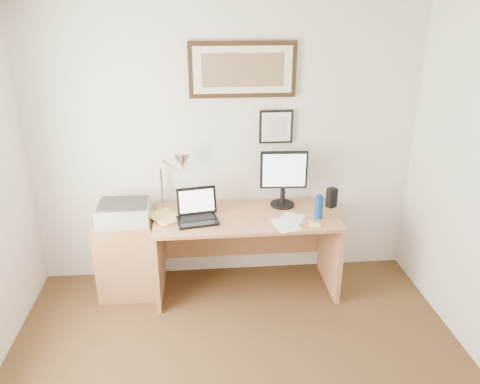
{
  "coord_description": "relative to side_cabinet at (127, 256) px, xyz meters",
  "views": [
    {
      "loc": [
        -0.24,
        -2.06,
        2.48
      ],
      "look_at": [
        0.08,
        1.43,
        1.05
      ],
      "focal_mm": 35.0,
      "sensor_mm": 36.0,
      "label": 1
    }
  ],
  "objects": [
    {
      "name": "picture_small",
      "position": [
        1.37,
        0.29,
        1.09
      ],
      "size": [
        0.3,
        0.03,
        0.3
      ],
      "color": "black",
      "rests_on": "wall_back"
    },
    {
      "name": "water_bottle",
      "position": [
        1.69,
        -0.16,
        0.48
      ],
      "size": [
        0.07,
        0.07,
        0.2
      ],
      "primitive_type": "cylinder",
      "color": "#0B3A96",
      "rests_on": "desk"
    },
    {
      "name": "bottle_cap",
      "position": [
        1.69,
        -0.16,
        0.59
      ],
      "size": [
        0.04,
        0.04,
        0.02
      ],
      "primitive_type": "cylinder",
      "color": "#0B3A96",
      "rests_on": "water_bottle"
    },
    {
      "name": "marker_pen",
      "position": [
        1.56,
        -0.26,
        0.39
      ],
      "size": [
        0.14,
        0.06,
        0.02
      ],
      "primitive_type": "cylinder",
      "rotation": [
        0.0,
        1.57,
        0.35
      ],
      "color": "white",
      "rests_on": "desk"
    },
    {
      "name": "desk",
      "position": [
        1.07,
        0.04,
        0.15
      ],
      "size": [
        1.6,
        0.7,
        0.75
      ],
      "color": "#A36B44",
      "rests_on": "floor"
    },
    {
      "name": "speaker",
      "position": [
        1.86,
        0.06,
        0.47
      ],
      "size": [
        0.1,
        0.1,
        0.18
      ],
      "primitive_type": "cube",
      "rotation": [
        0.0,
        0.0,
        0.42
      ],
      "color": "black",
      "rests_on": "desk"
    },
    {
      "name": "lcd_monitor",
      "position": [
        1.42,
        0.13,
        0.68
      ],
      "size": [
        0.42,
        0.22,
        0.52
      ],
      "color": "black",
      "rests_on": "desk"
    },
    {
      "name": "printer",
      "position": [
        0.02,
        -0.04,
        0.45
      ],
      "size": [
        0.44,
        0.34,
        0.18
      ],
      "color": "#ACACAF",
      "rests_on": "side_cabinet"
    },
    {
      "name": "laptop",
      "position": [
        0.64,
        -0.1,
        0.44
      ],
      "size": [
        0.38,
        0.35,
        0.26
      ],
      "color": "black",
      "rests_on": "desk"
    },
    {
      "name": "picture_large",
      "position": [
        1.07,
        0.29,
        1.59
      ],
      "size": [
        0.92,
        0.04,
        0.47
      ],
      "color": "black",
      "rests_on": "wall_back"
    },
    {
      "name": "side_cabinet",
      "position": [
        0.0,
        0.0,
        0.0
      ],
      "size": [
        0.5,
        0.4,
        0.73
      ],
      "primitive_type": "cube",
      "color": "#A36B44",
      "rests_on": "floor"
    },
    {
      "name": "paper_sheet_b",
      "position": [
        1.44,
        -0.18,
        0.39
      ],
      "size": [
        0.31,
        0.34,
        0.0
      ],
      "primitive_type": "cube",
      "rotation": [
        0.0,
        0.0,
        -0.52
      ],
      "color": "white",
      "rests_on": "desk"
    },
    {
      "name": "sticky_pad",
      "position": [
        1.62,
        -0.31,
        0.39
      ],
      "size": [
        0.09,
        0.09,
        0.01
      ],
      "primitive_type": "cube",
      "rotation": [
        0.0,
        0.0,
        0.01
      ],
      "color": "#FFF878",
      "rests_on": "desk"
    },
    {
      "name": "book",
      "position": [
        0.28,
        -0.11,
        0.4
      ],
      "size": [
        0.35,
        0.37,
        0.02
      ],
      "primitive_type": "imported",
      "rotation": [
        0.0,
        0.0,
        0.62
      ],
      "color": "#F2D372",
      "rests_on": "desk"
    },
    {
      "name": "paper_sheet_a",
      "position": [
        1.38,
        -0.27,
        0.39
      ],
      "size": [
        0.25,
        0.31,
        0.0
      ],
      "primitive_type": "cube",
      "rotation": [
        0.0,
        0.0,
        0.25
      ],
      "color": "white",
      "rests_on": "desk"
    },
    {
      "name": "desk_lamp",
      "position": [
        0.51,
        0.13,
        0.82
      ],
      "size": [
        0.29,
        0.27,
        0.53
      ],
      "color": "silver",
      "rests_on": "desk"
    },
    {
      "name": "wall_back",
      "position": [
        0.92,
        0.32,
        0.89
      ],
      "size": [
        3.5,
        0.02,
        2.5
      ],
      "primitive_type": "cube",
      "color": "silver",
      "rests_on": "ground"
    }
  ]
}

